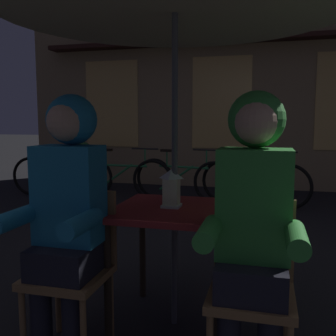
% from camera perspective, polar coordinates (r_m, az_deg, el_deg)
% --- Properties ---
extents(ground_plane, '(60.00, 60.00, 0.00)m').
position_cam_1_polar(ground_plane, '(2.61, 0.94, -21.86)').
color(ground_plane, black).
extents(cafe_table, '(0.72, 0.72, 0.74)m').
position_cam_1_polar(cafe_table, '(2.37, 0.97, -8.21)').
color(cafe_table, maroon).
rests_on(cafe_table, ground_plane).
extents(lantern, '(0.11, 0.11, 0.23)m').
position_cam_1_polar(lantern, '(2.32, 0.49, -2.88)').
color(lantern, white).
rests_on(lantern, cafe_table).
extents(chair_left, '(0.40, 0.40, 0.87)m').
position_cam_1_polar(chair_left, '(2.25, -13.66, -13.22)').
color(chair_left, olive).
rests_on(chair_left, ground_plane).
extents(chair_right, '(0.40, 0.40, 0.87)m').
position_cam_1_polar(chair_right, '(2.01, 12.30, -15.70)').
color(chair_right, olive).
rests_on(chair_right, ground_plane).
extents(person_left_hooded, '(0.45, 0.56, 1.40)m').
position_cam_1_polar(person_left_hooded, '(2.11, -14.67, -4.54)').
color(person_left_hooded, black).
rests_on(person_left_hooded, ground_plane).
extents(person_right_hooded, '(0.45, 0.56, 1.40)m').
position_cam_1_polar(person_right_hooded, '(1.85, 12.51, -6.08)').
color(person_right_hooded, black).
rests_on(person_right_hooded, ground_plane).
extents(shopfront_building, '(10.00, 0.93, 6.20)m').
position_cam_1_polar(shopfront_building, '(7.84, 16.90, 20.15)').
color(shopfront_building, '#937A56').
rests_on(shopfront_building, ground_plane).
extents(bicycle_nearest, '(1.68, 0.20, 0.84)m').
position_cam_1_polar(bicycle_nearest, '(6.73, -15.80, -1.13)').
color(bicycle_nearest, black).
rests_on(bicycle_nearest, ground_plane).
extents(bicycle_second, '(1.68, 0.10, 0.84)m').
position_cam_1_polar(bicycle_second, '(6.32, -6.74, -1.42)').
color(bicycle_second, black).
rests_on(bicycle_second, ground_plane).
extents(bicycle_third, '(1.65, 0.39, 0.84)m').
position_cam_1_polar(bicycle_third, '(6.08, 2.21, -1.71)').
color(bicycle_third, black).
rests_on(bicycle_third, ground_plane).
extents(bicycle_fourth, '(1.64, 0.46, 0.84)m').
position_cam_1_polar(bicycle_fourth, '(5.90, 12.57, -2.13)').
color(bicycle_fourth, black).
rests_on(bicycle_fourth, ground_plane).
extents(potted_plant, '(0.60, 0.60, 0.92)m').
position_cam_1_polar(potted_plant, '(7.01, -13.02, 0.89)').
color(potted_plant, brown).
rests_on(potted_plant, ground_plane).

